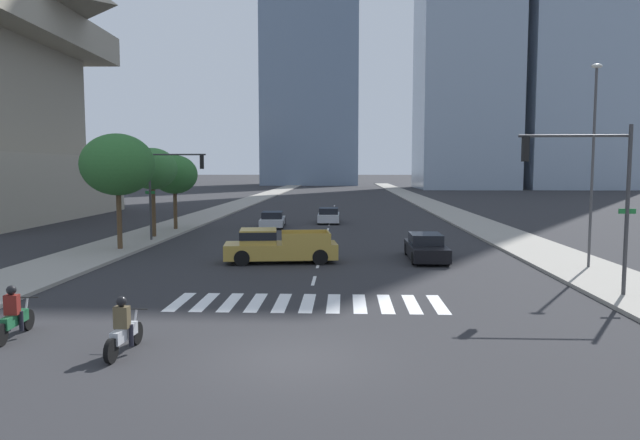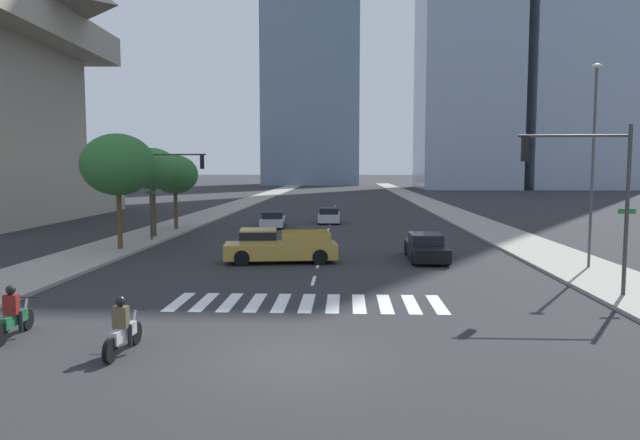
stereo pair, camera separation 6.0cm
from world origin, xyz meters
name	(u,v)px [view 1 (the left image)]	position (x,y,z in m)	size (l,w,h in m)	color
ground_plane	(292,359)	(0.00, 0.00, 0.00)	(800.00, 800.00, 0.00)	#28282B
sidewalk_east	(489,229)	(12.20, 30.00, 0.07)	(4.00, 260.00, 0.15)	gray
sidewalk_west	(170,228)	(-12.20, 30.00, 0.07)	(4.00, 260.00, 0.15)	gray
crosswalk_near	(308,303)	(0.00, 5.92, 0.00)	(9.45, 2.85, 0.01)	silver
lane_divider_center	(329,224)	(0.00, 33.92, 0.00)	(0.14, 50.00, 0.01)	silver
motorcycle_lead	(14,317)	(-7.82, 1.46, 0.58)	(0.70, 2.14, 1.49)	black
motorcycle_trailing	(124,331)	(-4.29, 0.27, 0.58)	(0.70, 2.11, 1.49)	black
pickup_truck	(275,246)	(-2.16, 14.50, 0.81)	(5.74, 2.68, 1.67)	#B28E38
sedan_silver_0	(329,216)	(-0.09, 35.45, 0.60)	(1.88, 4.42, 1.29)	#B7BABF
sedan_black_1	(426,248)	(5.44, 15.69, 0.61)	(1.82, 4.72, 1.32)	black
sedan_silver_2	(273,220)	(-4.45, 31.67, 0.57)	(2.08, 4.75, 1.25)	#B7BABF
traffic_signal_near	(588,180)	(9.90, 7.11, 4.27)	(4.18, 0.28, 6.06)	#333335
traffic_signal_far	(170,178)	(-9.69, 22.08, 4.07)	(3.89, 0.28, 5.78)	#333335
street_lamp_east	(593,153)	(12.50, 12.98, 5.35)	(0.50, 0.24, 9.17)	#3F3F42
street_tree_nearest	(118,165)	(-11.40, 18.01, 4.86)	(4.05, 4.05, 6.45)	#4C3823
street_tree_second	(152,169)	(-11.40, 23.83, 4.61)	(3.22, 3.22, 5.86)	#4C3823
street_tree_third	(175,175)	(-11.40, 28.73, 4.20)	(3.39, 3.39, 5.51)	#4C3823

